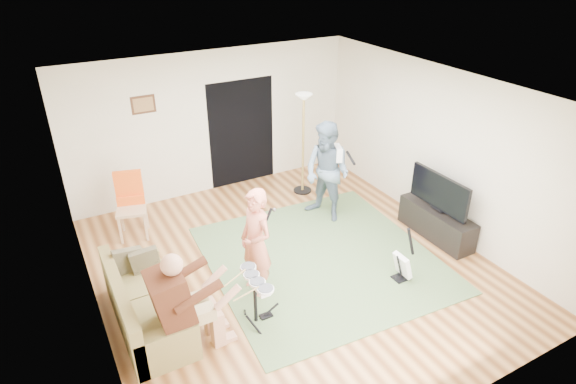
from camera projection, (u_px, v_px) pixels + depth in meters
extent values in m
plane|color=brown|center=(292.00, 265.00, 7.34)|extent=(6.00, 6.00, 0.00)
plane|color=white|center=(293.00, 92.00, 6.07)|extent=(6.00, 6.00, 0.00)
plane|color=brown|center=(79.00, 217.00, 5.59)|extent=(0.00, 2.05, 2.05)
plane|color=black|center=(242.00, 133.00, 9.39)|extent=(2.10, 0.00, 2.10)
cube|color=#3F2314|center=(143.00, 105.00, 8.23)|extent=(0.42, 0.03, 0.32)
cube|color=#4E6B41|center=(321.00, 258.00, 7.49)|extent=(3.52, 3.62, 0.02)
cube|color=olive|center=(150.00, 311.00, 6.17)|extent=(0.75, 1.50, 0.37)
cube|color=olive|center=(122.00, 308.00, 5.95)|extent=(0.14, 1.85, 0.75)
cube|color=olive|center=(133.00, 271.00, 6.78)|extent=(0.75, 0.18, 0.53)
cube|color=olive|center=(168.00, 349.00, 5.49)|extent=(0.75, 0.18, 0.53)
cube|color=#532817|center=(170.00, 297.00, 5.43)|extent=(0.39, 0.50, 0.64)
sphere|color=tan|center=(172.00, 265.00, 5.26)|extent=(0.25, 0.25, 0.25)
cylinder|color=black|center=(255.00, 301.00, 6.11)|extent=(0.05, 0.05, 0.64)
cube|color=white|center=(255.00, 281.00, 5.97)|extent=(0.12, 0.64, 0.04)
imported|color=#DB785F|center=(256.00, 243.00, 6.47)|extent=(0.47, 0.63, 1.58)
imported|color=slate|center=(327.00, 172.00, 8.20)|extent=(0.93, 1.04, 1.77)
cube|color=black|center=(401.00, 278.00, 7.04)|extent=(0.24, 0.19, 0.03)
cube|color=white|center=(402.00, 265.00, 6.93)|extent=(0.19, 0.28, 0.37)
cylinder|color=black|center=(411.00, 242.00, 6.79)|extent=(0.19, 0.04, 0.49)
cylinder|color=black|center=(302.00, 190.00, 9.49)|extent=(0.35, 0.35, 0.03)
cylinder|color=#AB8D49|center=(303.00, 146.00, 9.05)|extent=(0.05, 0.05, 1.86)
cone|color=white|center=(304.00, 97.00, 8.61)|extent=(0.31, 0.31, 0.12)
cube|color=tan|center=(131.00, 210.00, 7.84)|extent=(0.57, 0.57, 0.04)
cube|color=orange|center=(125.00, 185.00, 7.84)|extent=(0.45, 0.20, 0.47)
cube|color=black|center=(436.00, 223.00, 7.95)|extent=(0.40, 1.40, 0.50)
cube|color=black|center=(439.00, 192.00, 7.65)|extent=(0.06, 1.19, 0.58)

